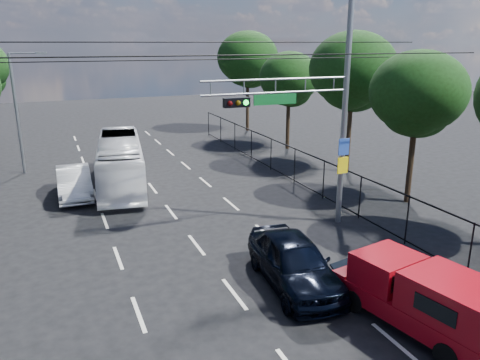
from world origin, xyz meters
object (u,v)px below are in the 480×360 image
red_pickup (422,296)px  navy_hatchback (294,262)px  signal_mast (320,104)px  white_van (74,182)px  white_bus (120,162)px

red_pickup → navy_hatchback: bearing=120.5°
navy_hatchback → signal_mast: bearing=57.7°
white_van → signal_mast: bearing=-40.5°
white_bus → white_van: white_bus is taller
signal_mast → white_bus: signal_mast is taller
signal_mast → white_van: size_ratio=2.07×
navy_hatchback → white_bus: white_bus is taller
red_pickup → white_van: red_pickup is taller
navy_hatchback → white_van: size_ratio=1.06×
white_van → white_bus: bearing=24.1°
white_van → red_pickup: bearing=-62.3°
red_pickup → signal_mast: bearing=80.6°
signal_mast → navy_hatchback: size_ratio=1.96×
signal_mast → navy_hatchback: 6.92m
signal_mast → red_pickup: bearing=-99.4°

